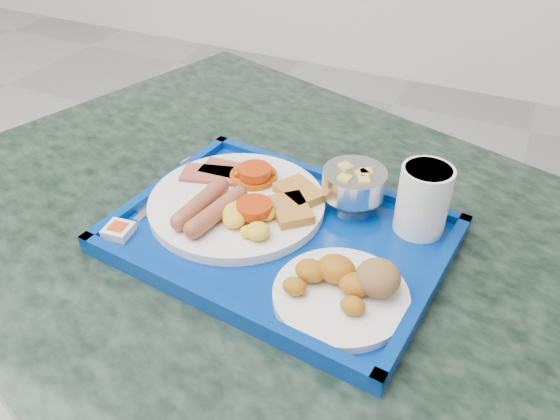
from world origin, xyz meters
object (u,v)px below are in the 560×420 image
object	(u,v)px
bread_plate	(346,287)
juice_cup	(423,198)
main_plate	(240,201)
fruit_bowl	(354,183)
tray	(280,236)
table	(299,330)

from	to	relation	value
bread_plate	juice_cup	world-z (taller)	juice_cup
bread_plate	main_plate	bearing A→B (deg)	152.72
fruit_bowl	juice_cup	bearing A→B (deg)	-4.84
tray	juice_cup	size ratio (longest dim) A/B	4.83
tray	fruit_bowl	xyz separation A→B (m)	(0.07, 0.10, 0.05)
main_plate	juice_cup	bearing A→B (deg)	15.06
bread_plate	fruit_bowl	bearing A→B (deg)	106.50
bread_plate	juice_cup	bearing A→B (deg)	74.36
table	main_plate	distance (m)	0.25
main_plate	table	bearing A→B (deg)	-2.88
table	juice_cup	distance (m)	0.31
table	bread_plate	xyz separation A→B (m)	(0.10, -0.10, 0.23)
tray	bread_plate	world-z (taller)	bread_plate
table	main_plate	size ratio (longest dim) A/B	5.48
tray	main_plate	bearing A→B (deg)	161.48
tray	juice_cup	xyz separation A→B (m)	(0.17, 0.09, 0.06)
table	tray	world-z (taller)	tray
fruit_bowl	juice_cup	world-z (taller)	juice_cup
main_plate	fruit_bowl	xyz separation A→B (m)	(0.15, 0.08, 0.03)
table	main_plate	xyz separation A→B (m)	(-0.10, 0.01, 0.23)
table	tray	distance (m)	0.21
table	fruit_bowl	size ratio (longest dim) A/B	15.40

